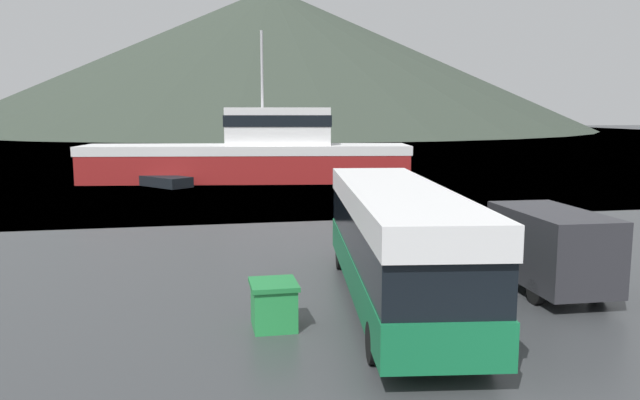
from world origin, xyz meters
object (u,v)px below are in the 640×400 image
object	(u,v)px
fishing_boat	(252,154)
storage_bin	(274,304)
tour_bus	(396,239)
small_boat	(159,181)
delivery_van	(541,245)

from	to	relation	value
fishing_boat	storage_bin	xyz separation A→B (m)	(-2.39, -32.37, -1.51)
tour_bus	small_boat	xyz separation A→B (m)	(-7.96, 29.74, -1.48)
tour_bus	small_boat	size ratio (longest dim) A/B	2.15
fishing_boat	storage_bin	world-z (taller)	fishing_boat
delivery_van	tour_bus	bearing A→B (deg)	-168.95
delivery_van	fishing_boat	xyz separation A→B (m)	(-5.95, 30.38, 0.81)
tour_bus	delivery_van	world-z (taller)	tour_bus
tour_bus	storage_bin	distance (m)	3.93
fishing_boat	storage_bin	size ratio (longest dim) A/B	19.73
tour_bus	fishing_boat	world-z (taller)	fishing_boat
fishing_boat	small_boat	world-z (taller)	fishing_boat
small_boat	delivery_van	bearing A→B (deg)	-104.98
tour_bus	delivery_van	xyz separation A→B (m)	(4.81, 0.76, -0.55)
fishing_boat	storage_bin	distance (m)	32.49
storage_bin	small_boat	xyz separation A→B (m)	(-4.44, 30.97, -0.23)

